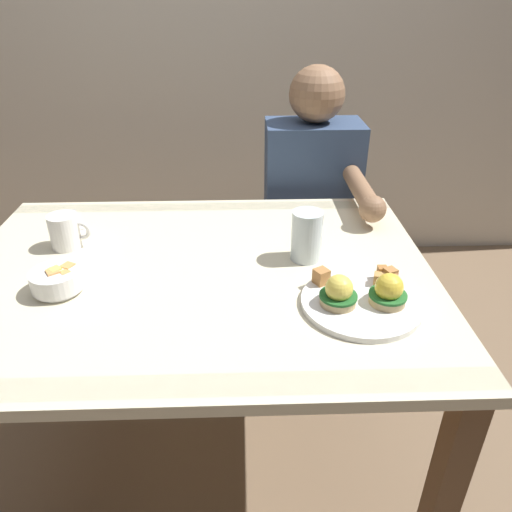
# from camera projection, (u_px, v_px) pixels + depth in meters

# --- Properties ---
(ground_plane) EXTENTS (6.00, 6.00, 0.00)m
(ground_plane) POSITION_uv_depth(u_px,v_px,m) (209.00, 463.00, 1.59)
(ground_plane) COLOR #7F664C
(back_wall) EXTENTS (4.80, 0.10, 2.60)m
(back_wall) POSITION_uv_depth(u_px,v_px,m) (212.00, 0.00, 2.25)
(back_wall) COLOR beige
(back_wall) RESTS_ON ground_plane
(dining_table) EXTENTS (1.20, 0.90, 0.74)m
(dining_table) POSITION_uv_depth(u_px,v_px,m) (198.00, 305.00, 1.28)
(dining_table) COLOR beige
(dining_table) RESTS_ON ground_plane
(eggs_benedict_plate) EXTENTS (0.27, 0.27, 0.09)m
(eggs_benedict_plate) POSITION_uv_depth(u_px,v_px,m) (362.00, 297.00, 1.08)
(eggs_benedict_plate) COLOR white
(eggs_benedict_plate) RESTS_ON dining_table
(fruit_bowl) EXTENTS (0.12, 0.12, 0.06)m
(fruit_bowl) POSITION_uv_depth(u_px,v_px,m) (57.00, 280.00, 1.13)
(fruit_bowl) COLOR white
(fruit_bowl) RESTS_ON dining_table
(coffee_mug) EXTENTS (0.11, 0.08, 0.09)m
(coffee_mug) POSITION_uv_depth(u_px,v_px,m) (65.00, 230.00, 1.31)
(coffee_mug) COLOR white
(coffee_mug) RESTS_ON dining_table
(fork) EXTENTS (0.08, 0.15, 0.00)m
(fork) POSITION_uv_depth(u_px,v_px,m) (77.00, 221.00, 1.47)
(fork) COLOR silver
(fork) RESTS_ON dining_table
(water_glass_near) EXTENTS (0.08, 0.08, 0.13)m
(water_glass_near) POSITION_uv_depth(u_px,v_px,m) (307.00, 238.00, 1.25)
(water_glass_near) COLOR silver
(water_glass_near) RESTS_ON dining_table
(diner_person) EXTENTS (0.34, 0.54, 1.14)m
(diner_person) POSITION_uv_depth(u_px,v_px,m) (312.00, 205.00, 1.80)
(diner_person) COLOR #33333D
(diner_person) RESTS_ON ground_plane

